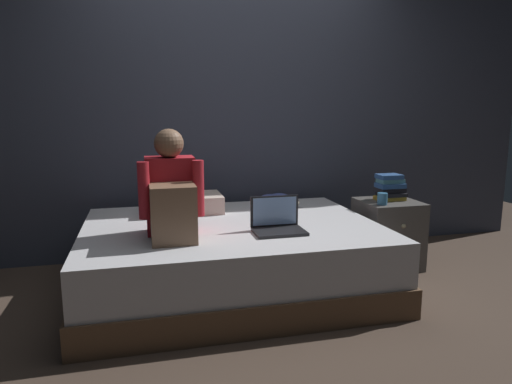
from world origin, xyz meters
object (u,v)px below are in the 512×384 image
Objects in this scene: bed at (232,257)px; mug at (382,199)px; pillow at (184,203)px; clothes_pile at (276,202)px; person_sitting at (171,196)px; book_stack at (390,188)px; nightstand at (388,234)px; laptop at (277,223)px.

mug is at bearing 2.90° from bed.
pillow reaches higher than clothes_pile.
book_stack is at bearing 13.78° from person_sitting.
nightstand is 5.90× the size of mug.
book_stack is (1.32, 0.22, 0.40)m from bed.
pillow is 6.22× the size of mug.
book_stack is 0.91m from clothes_pile.
pillow is at bearing 170.24° from nightstand.
pillow is at bearing 125.97° from laptop.
person_sitting reaches higher than book_stack.
nightstand is at bearing 42.69° from mug.
laptop is at bearing -5.33° from person_sitting.
laptop is 0.69m from clothes_pile.
pillow is 1.50m from mug.
laptop is 1.19m from book_stack.
person_sitting is 0.70m from pillow.
clothes_pile is (-0.89, 0.18, -0.10)m from book_stack.
mug is at bearing -15.13° from pillow.
bed is 3.05× the size of person_sitting.
laptop is (0.25, -0.27, 0.29)m from bed.
book_stack reaches higher than nightstand.
person_sitting reaches higher than mug.
person_sitting is (-0.41, -0.21, 0.49)m from bed.
pillow is (-0.28, 0.45, 0.30)m from bed.
nightstand is 1.57× the size of clothes_pile.
pillow is (-0.52, 0.72, 0.01)m from laptop.
mug reaches higher than clothes_pile.
book_stack reaches higher than laptop.
mug is at bearing 9.58° from person_sitting.
book_stack is at bearing 9.35° from bed.
person_sitting is 1.93× the size of clothes_pile.
clothes_pile is (0.19, 0.67, -0.00)m from laptop.
laptop is 0.94× the size of clothes_pile.
person_sitting is (-1.71, -0.39, 0.46)m from nightstand.
laptop reaches higher than nightstand.
mug is 0.27× the size of clothes_pile.
bed is 0.66m from clothes_pile.
bed is 1.22m from mug.
book_stack is at bearing 24.32° from laptop.
person_sitting reaches higher than bed.
mug is at bearing -134.21° from book_stack.
pillow is at bearing 171.75° from book_stack.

